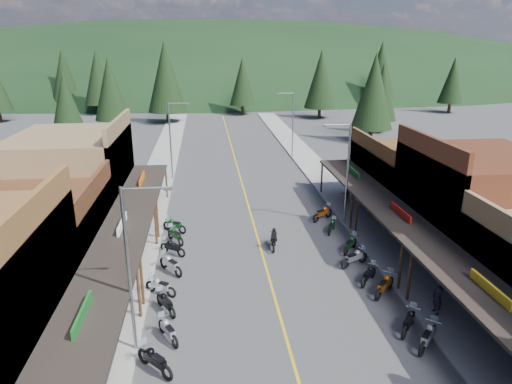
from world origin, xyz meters
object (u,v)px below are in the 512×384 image
object	(u,v)px
pine_1	(98,77)
bike_west_7	(161,285)
bike_west_11	(174,224)
pine_5	(381,70)
streetlight_1	(172,138)
shop_east_2	(476,206)
pine_10	(110,89)
bike_east_11	(323,212)
bike_west_8	(171,263)
pine_11	(374,91)
pine_4	(321,79)
bike_east_10	(332,226)
pine_6	(453,80)
pine_3	(242,81)
streetlight_3	(292,122)
bike_east_6	(385,284)
pine_2	(166,77)
bike_west_9	(173,247)
pine_9	(382,92)
streetlight_0	(132,264)
shop_west_2	(36,240)
streetlight_2	(346,170)
bike_east_4	(428,335)
bike_west_6	(166,302)
bike_east_7	(369,274)
bike_east_8	(354,257)
rider_on_bike	(273,240)
pedestrian_east_a	(438,297)
pine_8	(66,102)
shop_east_3	(410,179)
shop_west_3	(76,178)
bike_west_5	(168,329)
bike_west_4	(155,359)
bike_east_9	(350,243)
pine_7	(64,75)

from	to	relation	value
pine_1	bike_west_7	bearing A→B (deg)	-76.07
bike_west_11	pine_5	bearing A→B (deg)	5.34
streetlight_1	shop_east_2	bearing A→B (deg)	-44.39
pine_10	bike_east_11	size ratio (longest dim) A/B	5.09
bike_west_8	pine_11	bearing A→B (deg)	17.33
pine_4	bike_east_10	distance (m)	55.28
pine_6	bike_west_8	xyz separation A→B (m)	(-51.97, -62.54, -5.83)
pine_3	streetlight_3	bearing A→B (deg)	-85.31
bike_east_6	bike_east_10	xyz separation A→B (m)	(-0.58, 9.05, -0.12)
pine_2	bike_west_9	distance (m)	54.63
pine_1	pine_9	xyz separation A→B (m)	(48.00, -25.00, -0.86)
streetlight_0	pine_1	xyz separation A→B (m)	(-17.05, 76.00, 2.78)
pine_11	bike_west_11	bearing A→B (deg)	-131.01
shop_west_2	streetlight_2	distance (m)	21.73
pine_4	pine_11	distance (m)	22.09
pine_5	bike_west_9	distance (m)	79.23
streetlight_1	streetlight_2	world-z (taller)	same
bike_east_4	bike_east_10	world-z (taller)	bike_east_4
bike_west_6	bike_east_7	xyz separation A→B (m)	(11.74, 1.79, -0.01)
pine_4	bike_west_9	world-z (taller)	pine_4
pine_6	bike_east_8	bearing A→B (deg)	-122.68
shop_east_2	bike_west_8	distance (m)	19.96
pine_1	bike_west_11	size ratio (longest dim) A/B	5.92
bike_east_4	bike_east_7	size ratio (longest dim) A/B	1.09
streetlight_3	bike_west_9	size ratio (longest dim) A/B	3.87
streetlight_3	pine_2	world-z (taller)	pine_2
pine_9	pine_10	bearing A→B (deg)	173.21
bike_west_8	bike_east_10	size ratio (longest dim) A/B	1.19
streetlight_3	bike_west_7	distance (m)	34.04
pine_2	pine_5	distance (m)	46.17
rider_on_bike	pedestrian_east_a	world-z (taller)	pedestrian_east_a
pine_8	bike_east_8	size ratio (longest dim) A/B	4.59
shop_east_3	bike_east_10	xyz separation A→B (m)	(-8.10, -4.77, -1.99)
shop_west_2	pine_4	bearing A→B (deg)	61.42
bike_west_9	bike_east_4	distance (m)	16.82
bike_west_7	pine_10	bearing A→B (deg)	46.24
bike_east_8	bike_east_6	bearing A→B (deg)	-17.68
streetlight_1	bike_east_10	bearing A→B (deg)	-50.82
bike_west_7	bike_west_9	distance (m)	5.12
shop_west_3	streetlight_0	world-z (taller)	shop_west_3
bike_west_7	bike_east_11	size ratio (longest dim) A/B	0.89
shop_west_3	bike_west_5	bearing A→B (deg)	-64.01
bike_west_4	bike_east_9	size ratio (longest dim) A/B	1.07
streetlight_2	pine_4	xyz separation A→B (m)	(11.05, 52.00, 2.78)
pine_7	bike_west_11	bearing A→B (deg)	-69.16
pine_7	pine_10	bearing A→B (deg)	-61.70
shop_west_2	bike_east_6	xyz separation A→B (m)	(19.98, -4.21, -1.87)
streetlight_3	pine_1	distance (m)	50.65
bike_west_6	rider_on_bike	world-z (taller)	rider_on_bike
bike_east_6	bike_east_11	distance (m)	11.62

